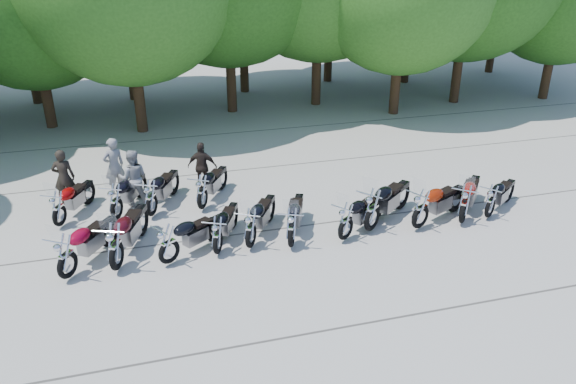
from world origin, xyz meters
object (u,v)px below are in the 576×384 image
object	(u,v)px
motorcycle_14	(202,191)
rider_3	(114,166)
motorcycle_2	(168,243)
rider_1	(133,178)
rider_2	(202,167)
motorcycle_10	(491,200)
motorcycle_13	(151,197)
motorcycle_12	(116,201)
motorcycle_5	(292,227)
motorcycle_8	(421,208)
motorcycle_6	(346,220)
motorcycle_7	(372,209)
motorcycle_0	(66,255)
motorcycle_9	(465,203)
motorcycle_3	(217,234)
motorcycle_1	(115,245)
motorcycle_4	(251,227)
motorcycle_11	(58,208)
rider_0	(64,177)

from	to	relation	value
motorcycle_14	rider_3	size ratio (longest dim) A/B	1.20
motorcycle_2	rider_1	distance (m)	3.80
rider_2	motorcycle_10	bearing A→B (deg)	171.65
motorcycle_13	motorcycle_12	bearing A→B (deg)	24.07
motorcycle_5	motorcycle_2	bearing A→B (deg)	22.88
motorcycle_5	motorcycle_8	world-z (taller)	motorcycle_8
motorcycle_6	motorcycle_2	bearing A→B (deg)	53.60
motorcycle_2	motorcycle_7	world-z (taller)	motorcycle_7
motorcycle_0	rider_3	xyz separation A→B (m)	(1.09, 4.77, 0.25)
motorcycle_13	rider_1	bearing A→B (deg)	-39.81
motorcycle_0	motorcycle_9	size ratio (longest dim) A/B	0.99
motorcycle_7	rider_1	distance (m)	7.08
motorcycle_3	motorcycle_1	bearing A→B (deg)	27.33
motorcycle_1	motorcycle_2	distance (m)	1.24
motorcycle_13	rider_2	distance (m)	2.27
motorcycle_4	rider_1	size ratio (longest dim) A/B	1.29
motorcycle_11	rider_3	bearing A→B (deg)	-101.30
rider_3	motorcycle_6	bearing A→B (deg)	117.14
rider_0	rider_3	distance (m)	1.51
motorcycle_2	motorcycle_7	size ratio (longest dim) A/B	0.86
motorcycle_1	motorcycle_6	world-z (taller)	motorcycle_1
motorcycle_1	rider_3	bearing A→B (deg)	-69.37
motorcycle_6	motorcycle_10	world-z (taller)	motorcycle_6
motorcycle_0	motorcycle_5	xyz separation A→B (m)	(5.46, 0.01, -0.03)
motorcycle_6	motorcycle_14	distance (m)	4.43
motorcycle_8	rider_1	world-z (taller)	rider_1
motorcycle_0	motorcycle_7	world-z (taller)	motorcycle_7
motorcycle_8	motorcycle_12	distance (m)	8.49
motorcycle_6	motorcycle_12	distance (m)	6.48
motorcycle_7	motorcycle_9	world-z (taller)	motorcycle_7
motorcycle_3	rider_1	distance (m)	4.07
motorcycle_4	rider_1	xyz separation A→B (m)	(-2.81, 3.49, 0.24)
rider_2	rider_3	xyz separation A→B (m)	(-2.66, 0.50, 0.11)
motorcycle_2	motorcycle_13	world-z (taller)	motorcycle_13
motorcycle_8	motorcycle_13	xyz separation A→B (m)	(-7.05, 2.74, -0.03)
motorcycle_8	motorcycle_2	bearing A→B (deg)	63.93
motorcycle_13	rider_3	distance (m)	2.26
motorcycle_10	rider_3	distance (m)	11.29
motorcycle_4	rider_3	world-z (taller)	rider_3
motorcycle_5	rider_0	bearing A→B (deg)	-13.60
motorcycle_1	motorcycle_5	size ratio (longest dim) A/B	1.13
motorcycle_6	motorcycle_8	size ratio (longest dim) A/B	0.92
motorcycle_5	motorcycle_6	size ratio (longest dim) A/B	1.02
motorcycle_7	motorcycle_1	bearing A→B (deg)	53.16
motorcycle_1	motorcycle_6	bearing A→B (deg)	-160.57
rider_2	rider_3	bearing A→B (deg)	9.90
motorcycle_3	motorcycle_6	size ratio (longest dim) A/B	0.96
motorcycle_3	rider_2	xyz separation A→B (m)	(0.18, 4.10, 0.21)
rider_0	rider_2	world-z (taller)	rider_0
motorcycle_1	motorcycle_6	xyz separation A→B (m)	(5.82, -0.09, -0.09)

